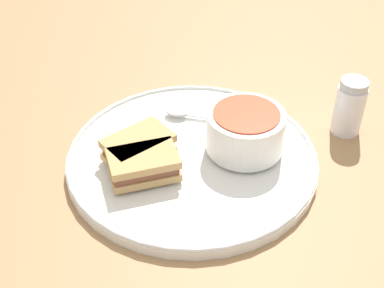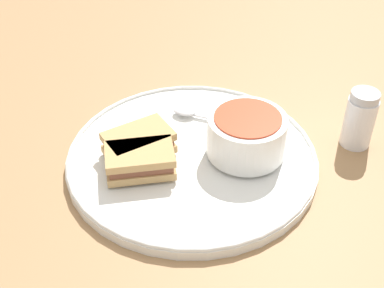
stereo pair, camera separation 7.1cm
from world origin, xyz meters
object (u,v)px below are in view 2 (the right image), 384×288
object	(u,v)px
soup_bowl	(247,135)
spoon	(190,112)
sandwich_half_near	(139,143)
sandwich_half_far	(140,160)
salt_shaker	(360,119)

from	to	relation	value
soup_bowl	spoon	world-z (taller)	soup_bowl
sandwich_half_near	spoon	bearing A→B (deg)	-76.87
sandwich_half_far	salt_shaker	size ratio (longest dim) A/B	1.21
spoon	sandwich_half_far	world-z (taller)	sandwich_half_far
sandwich_half_near	soup_bowl	bearing A→B (deg)	-128.89
sandwich_half_far	soup_bowl	bearing A→B (deg)	-114.27
soup_bowl	sandwich_half_far	distance (m)	0.14
spoon	sandwich_half_far	bearing A→B (deg)	83.70
sandwich_half_far	salt_shaker	bearing A→B (deg)	-114.74
soup_bowl	sandwich_half_near	size ratio (longest dim) A/B	1.12
sandwich_half_near	sandwich_half_far	size ratio (longest dim) A/B	0.91
sandwich_half_near	salt_shaker	distance (m)	0.31
sandwich_half_near	sandwich_half_far	world-z (taller)	same
sandwich_half_far	sandwich_half_near	bearing A→B (deg)	-32.38
soup_bowl	sandwich_half_far	bearing A→B (deg)	65.73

